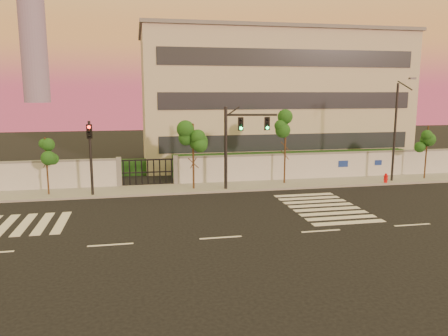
{
  "coord_description": "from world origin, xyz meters",
  "views": [
    {
      "loc": [
        -3.68,
        -19.17,
        6.73
      ],
      "look_at": [
        1.36,
        6.0,
        2.24
      ],
      "focal_mm": 35.0,
      "sensor_mm": 36.0,
      "label": 1
    }
  ],
  "objects": [
    {
      "name": "institutional_building",
      "position": [
        9.0,
        21.99,
        6.16
      ],
      "size": [
        24.4,
        12.4,
        12.25
      ],
      "color": "beige",
      "rests_on": "ground"
    },
    {
      "name": "hedge_row",
      "position": [
        1.17,
        14.74,
        0.82
      ],
      "size": [
        41.0,
        4.25,
        1.8
      ],
      "color": "#103814",
      "rests_on": "ground"
    },
    {
      "name": "ground",
      "position": [
        0.0,
        0.0,
        0.0
      ],
      "size": [
        120.0,
        120.0,
        0.0
      ],
      "primitive_type": "plane",
      "color": "black",
      "rests_on": "ground"
    },
    {
      "name": "streetlight_east",
      "position": [
        15.01,
        9.72,
        4.16
      ],
      "size": [
        0.46,
        1.85,
        7.7
      ],
      "color": "black",
      "rests_on": "ground"
    },
    {
      "name": "perimeter_wall",
      "position": [
        0.1,
        12.0,
        1.07
      ],
      "size": [
        60.0,
        0.36,
        2.2
      ],
      "color": "silver",
      "rests_on": "ground"
    },
    {
      "name": "street_tree_c",
      "position": [
        -9.41,
        10.23,
        2.84
      ],
      "size": [
        1.31,
        1.04,
        3.85
      ],
      "color": "#382314",
      "rests_on": "ground"
    },
    {
      "name": "traffic_signal_secondary",
      "position": [
        -6.62,
        9.54,
        3.12
      ],
      "size": [
        0.38,
        0.36,
        4.92
      ],
      "rotation": [
        0.0,
        0.0,
        -0.11
      ],
      "color": "black",
      "rests_on": "ground"
    },
    {
      "name": "distant_skyscraper",
      "position": [
        -65.0,
        280.0,
        61.98
      ],
      "size": [
        16.0,
        16.0,
        118.0
      ],
      "color": "slate",
      "rests_on": "ground"
    },
    {
      "name": "sidewalk",
      "position": [
        0.0,
        10.5,
        0.07
      ],
      "size": [
        60.0,
        3.0,
        0.15
      ],
      "primitive_type": "cube",
      "color": "gray",
      "rests_on": "ground"
    },
    {
      "name": "fire_hydrant",
      "position": [
        14.16,
        9.3,
        0.42
      ],
      "size": [
        0.33,
        0.31,
        0.84
      ],
      "rotation": [
        0.0,
        0.0,
        -0.35
      ],
      "color": "red",
      "rests_on": "ground"
    },
    {
      "name": "street_tree_e",
      "position": [
        6.83,
        10.68,
        3.84
      ],
      "size": [
        1.47,
        1.17,
        5.22
      ],
      "color": "#382314",
      "rests_on": "ground"
    },
    {
      "name": "traffic_signal_main",
      "position": [
        2.93,
        9.58,
        3.63
      ],
      "size": [
        3.62,
        0.72,
        5.75
      ],
      "rotation": [
        0.0,
        0.0,
        -0.16
      ],
      "color": "black",
      "rests_on": "ground"
    },
    {
      "name": "street_tree_d",
      "position": [
        0.08,
        10.13,
        3.4
      ],
      "size": [
        1.65,
        1.31,
        4.61
      ],
      "color": "#382314",
      "rests_on": "ground"
    },
    {
      "name": "road_markings",
      "position": [
        -1.58,
        3.76,
        0.01
      ],
      "size": [
        57.0,
        7.62,
        0.02
      ],
      "color": "silver",
      "rests_on": "ground"
    },
    {
      "name": "street_tree_f",
      "position": [
        18.0,
        10.18,
        3.11
      ],
      "size": [
        1.4,
        1.12,
        4.23
      ],
      "color": "#382314",
      "rests_on": "ground"
    }
  ]
}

